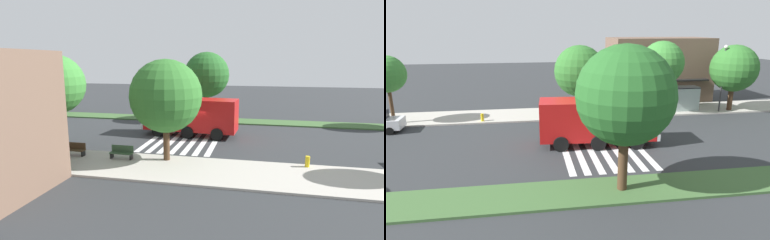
# 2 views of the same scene
# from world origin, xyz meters

# --- Properties ---
(ground_plane) EXTENTS (120.00, 120.00, 0.00)m
(ground_plane) POSITION_xyz_m (0.00, 0.00, 0.00)
(ground_plane) COLOR #2D3033
(sidewalk) EXTENTS (60.00, 4.88, 0.14)m
(sidewalk) POSITION_xyz_m (0.00, 8.81, 0.07)
(sidewalk) COLOR #ADA89E
(sidewalk) RESTS_ON ground_plane
(median_strip) EXTENTS (60.00, 3.00, 0.14)m
(median_strip) POSITION_xyz_m (0.00, -7.87, 0.07)
(median_strip) COLOR #3D6033
(median_strip) RESTS_ON ground_plane
(crosswalk) EXTENTS (5.85, 11.47, 0.01)m
(crosswalk) POSITION_xyz_m (0.58, 0.00, 0.01)
(crosswalk) COLOR silver
(crosswalk) RESTS_ON ground_plane
(fire_truck) EXTENTS (8.82, 3.36, 3.48)m
(fire_truck) POSITION_xyz_m (0.69, -0.49, 1.96)
(fire_truck) COLOR #B71414
(fire_truck) RESTS_ON ground_plane
(bus_stop_shelter) EXTENTS (3.50, 1.40, 2.46)m
(bus_stop_shelter) POSITION_xyz_m (11.09, 7.75, 1.89)
(bus_stop_shelter) COLOR #4C4C51
(bus_stop_shelter) RESTS_ON sidewalk
(bench_near_shelter) EXTENTS (1.60, 0.50, 0.90)m
(bench_near_shelter) POSITION_xyz_m (7.09, 7.76, 0.59)
(bench_near_shelter) COLOR #4C3823
(bench_near_shelter) RESTS_ON sidewalk
(bench_west_of_shelter) EXTENTS (1.60, 0.50, 0.90)m
(bench_west_of_shelter) POSITION_xyz_m (3.46, 7.76, 0.59)
(bench_west_of_shelter) COLOR #2D472D
(bench_west_of_shelter) RESTS_ON sidewalk
(sidewalk_tree_west) EXTENTS (4.83, 4.83, 6.78)m
(sidewalk_tree_west) POSITION_xyz_m (0.35, 7.37, 4.49)
(sidewalk_tree_west) COLOR #47301E
(sidewalk_tree_west) RESTS_ON sidewalk
(sidewalk_tree_center) EXTENTS (4.22, 4.22, 7.12)m
(sidewalk_tree_center) POSITION_xyz_m (8.52, 7.37, 5.13)
(sidewalk_tree_center) COLOR #513823
(sidewalk_tree_center) RESTS_ON sidewalk
(median_tree_west) EXTENTS (5.07, 5.07, 7.64)m
(median_tree_west) POSITION_xyz_m (0.21, -7.87, 5.22)
(median_tree_west) COLOR #47301E
(median_tree_west) RESTS_ON median_strip
(median_tree_center) EXTENTS (4.91, 4.91, 6.70)m
(median_tree_center) POSITION_xyz_m (20.17, -7.87, 4.37)
(median_tree_center) COLOR #47301E
(median_tree_center) RESTS_ON median_strip
(fire_hydrant) EXTENTS (0.28, 0.28, 0.70)m
(fire_hydrant) POSITION_xyz_m (-8.81, 6.87, 0.49)
(fire_hydrant) COLOR gold
(fire_hydrant) RESTS_ON sidewalk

